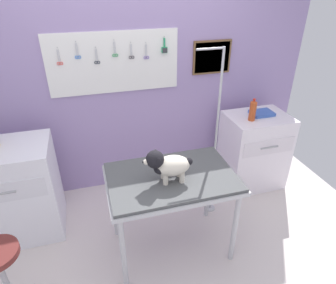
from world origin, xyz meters
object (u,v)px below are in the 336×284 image
cabinet_right (253,150)px  soda_bottle (253,110)px  counter_left (12,192)px  grooming_table (172,183)px  grooming_arm (215,145)px  dog (167,165)px

cabinet_right → soda_bottle: 0.57m
soda_bottle → counter_left: bearing=-179.6°
grooming_table → cabinet_right: bearing=29.8°
counter_left → cabinet_right: (2.56, 0.08, -0.03)m
grooming_table → grooming_arm: grooming_arm is taller
dog → soda_bottle: 1.31m
dog → cabinet_right: size_ratio=0.45×
grooming_arm → soda_bottle: 0.62m
grooming_table → counter_left: counter_left is taller
dog → soda_bottle: soda_bottle is taller
grooming_arm → dog: (-0.59, -0.42, 0.15)m
grooming_table → grooming_arm: (0.54, 0.37, 0.08)m
grooming_arm → dog: grooming_arm is taller
grooming_arm → soda_bottle: size_ratio=7.11×
grooming_arm → cabinet_right: (0.67, 0.33, -0.36)m
grooming_table → dog: size_ratio=2.71×
cabinet_right → soda_bottle: soda_bottle is taller
grooming_arm → dog: 0.74m
grooming_table → soda_bottle: size_ratio=4.38×
counter_left → cabinet_right: 2.56m
counter_left → dog: bearing=-26.9°
grooming_table → cabinet_right: (1.20, 0.69, -0.29)m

